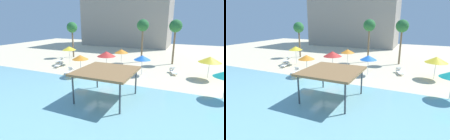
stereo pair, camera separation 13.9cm
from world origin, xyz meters
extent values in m
plane|color=beige|center=(0.00, 0.00, 0.00)|extent=(80.00, 80.00, 0.00)
cube|color=#7AB7C1|center=(0.00, -5.25, 0.02)|extent=(44.00, 13.50, 0.04)
cylinder|color=#42474C|center=(0.10, -0.51, 1.22)|extent=(0.14, 0.14, 2.45)
cylinder|color=#42474C|center=(4.12, -0.51, 1.22)|extent=(0.14, 0.14, 2.45)
cylinder|color=#42474C|center=(0.10, -4.53, 1.22)|extent=(0.14, 0.14, 2.45)
cylinder|color=#42474C|center=(4.12, -4.53, 1.22)|extent=(0.14, 0.14, 2.45)
cube|color=olive|center=(2.11, -2.52, 2.54)|extent=(4.72, 4.72, 0.18)
cylinder|color=silver|center=(-1.16, 4.31, 1.14)|extent=(0.06, 0.06, 2.29)
cone|color=red|center=(-1.16, 4.31, 2.61)|extent=(2.33, 2.33, 0.64)
cylinder|color=silver|center=(-3.54, 2.05, 1.07)|extent=(0.06, 0.06, 2.14)
cone|color=orange|center=(-3.54, 2.05, 2.41)|extent=(1.97, 1.97, 0.54)
cylinder|color=silver|center=(3.08, 5.73, 0.96)|extent=(0.06, 0.06, 1.93)
cone|color=blue|center=(3.08, 5.73, 2.21)|extent=(2.08, 2.08, 0.57)
cylinder|color=silver|center=(-8.58, 6.59, 1.14)|extent=(0.06, 0.06, 2.28)
cone|color=yellow|center=(-8.58, 6.59, 2.56)|extent=(2.08, 2.08, 0.57)
cylinder|color=silver|center=(-0.47, 7.79, 1.10)|extent=(0.06, 0.06, 2.21)
cone|color=orange|center=(-0.47, 7.79, 2.48)|extent=(1.95, 1.95, 0.54)
cylinder|color=silver|center=(10.59, 7.23, 0.99)|extent=(0.06, 0.06, 1.99)
cone|color=yellow|center=(10.59, 7.23, 2.32)|extent=(2.46, 2.46, 0.68)
cylinder|color=white|center=(-10.57, 6.52, 0.11)|extent=(0.05, 0.05, 0.22)
cylinder|color=white|center=(-11.03, 6.40, 0.11)|extent=(0.05, 0.05, 0.22)
cylinder|color=white|center=(-10.92, 7.92, 0.11)|extent=(0.05, 0.05, 0.22)
cylinder|color=white|center=(-11.39, 7.80, 0.11)|extent=(0.05, 0.05, 0.22)
cube|color=white|center=(-10.98, 7.16, 0.27)|extent=(1.02, 1.89, 0.10)
cube|color=white|center=(-11.16, 7.88, 0.55)|extent=(0.71, 0.64, 0.40)
cylinder|color=white|center=(7.19, 7.08, 0.11)|extent=(0.05, 0.05, 0.22)
cylinder|color=white|center=(6.73, 6.93, 0.11)|extent=(0.05, 0.05, 0.22)
cylinder|color=white|center=(6.74, 8.45, 0.11)|extent=(0.05, 0.05, 0.22)
cylinder|color=white|center=(6.28, 8.30, 0.11)|extent=(0.05, 0.05, 0.22)
cube|color=white|center=(6.74, 7.69, 0.27)|extent=(1.13, 1.90, 0.10)
cube|color=white|center=(6.50, 8.40, 0.55)|extent=(0.73, 0.67, 0.40)
cylinder|color=white|center=(-5.20, 1.76, 0.11)|extent=(0.05, 0.05, 0.22)
cylinder|color=white|center=(-5.67, 1.64, 0.11)|extent=(0.05, 0.05, 0.22)
cylinder|color=white|center=(-5.57, 3.15, 0.11)|extent=(0.05, 0.05, 0.22)
cylinder|color=white|center=(-6.04, 3.03, 0.11)|extent=(0.05, 0.05, 0.22)
cube|color=white|center=(-5.62, 2.40, 0.27)|extent=(1.04, 1.89, 0.10)
cube|color=white|center=(-5.81, 3.11, 0.55)|extent=(0.71, 0.65, 0.40)
cylinder|color=white|center=(-8.83, 4.06, 0.11)|extent=(0.05, 0.05, 0.22)
cylinder|color=white|center=(-9.30, 3.96, 0.11)|extent=(0.05, 0.05, 0.22)
cylinder|color=white|center=(-9.14, 5.47, 0.11)|extent=(0.05, 0.05, 0.22)
cylinder|color=white|center=(-9.61, 5.36, 0.11)|extent=(0.05, 0.05, 0.22)
cube|color=white|center=(-9.22, 4.71, 0.27)|extent=(0.98, 1.89, 0.10)
cube|color=white|center=(-9.38, 5.44, 0.55)|extent=(0.70, 0.63, 0.40)
cylinder|color=brown|center=(-11.58, 11.73, 2.56)|extent=(0.28, 0.28, 5.12)
sphere|color=#286B33|center=(-11.58, 11.73, 5.47)|extent=(1.90, 1.90, 1.90)
cylinder|color=brown|center=(1.16, 13.00, 2.79)|extent=(0.28, 0.28, 5.57)
sphere|color=#286B33|center=(1.16, 13.00, 5.92)|extent=(1.90, 1.90, 1.90)
cylinder|color=brown|center=(6.07, 13.34, 2.75)|extent=(0.28, 0.28, 5.51)
sphere|color=#286B33|center=(6.07, 13.34, 5.86)|extent=(1.90, 1.90, 1.90)
cube|color=#9E9384|center=(-8.18, 32.66, 9.40)|extent=(23.06, 11.43, 18.79)
camera|label=1|loc=(8.23, -15.25, 6.57)|focal=28.14mm
camera|label=2|loc=(8.35, -15.19, 6.57)|focal=28.14mm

